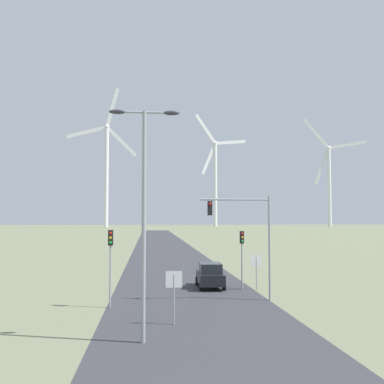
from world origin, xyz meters
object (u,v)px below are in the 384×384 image
object	(u,v)px
stop_sign_far	(256,265)
traffic_light_post_near_left	(110,251)
streetlamp	(144,195)
wind_turbine_center	(215,175)
wind_turbine_left	(107,166)
wind_turbine_right	(329,177)
traffic_light_post_near_right	(242,247)
stop_sign_near	(174,287)
car_approaching	(210,275)
traffic_light_mast_overhead	(246,226)

from	to	relation	value
stop_sign_far	traffic_light_post_near_left	bearing A→B (deg)	-151.13
streetlamp	wind_turbine_center	bearing A→B (deg)	80.83
wind_turbine_left	wind_turbine_right	size ratio (longest dim) A/B	1.16
traffic_light_post_near_right	stop_sign_near	bearing A→B (deg)	-118.50
traffic_light_post_near_left	stop_sign_far	bearing A→B (deg)	28.87
stop_sign_near	car_approaching	distance (m)	11.69
streetlamp	wind_turbine_left	bearing A→B (deg)	95.80
traffic_light_post_near_right	car_approaching	size ratio (longest dim) A/B	1.02
streetlamp	wind_turbine_right	world-z (taller)	wind_turbine_right
traffic_light_mast_overhead	wind_turbine_right	distance (m)	242.09
stop_sign_far	wind_turbine_left	distance (m)	205.71
traffic_light_mast_overhead	wind_turbine_center	xyz separation A→B (m)	(31.65, 226.58, 24.74)
stop_sign_far	traffic_light_post_near_right	xyz separation A→B (m)	(-1.01, 0.18, 1.34)
car_approaching	wind_turbine_left	bearing A→B (deg)	97.55
streetlamp	stop_sign_near	size ratio (longest dim) A/B	3.78
wind_turbine_right	stop_sign_far	bearing A→B (deg)	-113.78
traffic_light_post_near_right	wind_turbine_center	distance (m)	225.96
stop_sign_near	stop_sign_far	world-z (taller)	stop_sign_near
streetlamp	traffic_light_post_near_left	xyz separation A→B (m)	(-2.01, 7.48, -2.89)
stop_sign_far	wind_turbine_right	bearing A→B (deg)	66.22
stop_sign_near	wind_turbine_center	distance (m)	236.88
streetlamp	traffic_light_post_near_right	world-z (taller)	streetlamp
traffic_light_post_near_left	wind_turbine_right	world-z (taller)	wind_turbine_right
stop_sign_near	wind_turbine_right	distance (m)	249.65
stop_sign_near	wind_turbine_center	world-z (taller)	wind_turbine_center
traffic_light_post_near_left	wind_turbine_right	distance (m)	246.92
streetlamp	stop_sign_near	distance (m)	5.48
traffic_light_post_near_left	wind_turbine_center	bearing A→B (deg)	80.05
stop_sign_far	wind_turbine_right	size ratio (longest dim) A/B	0.04
wind_turbine_left	wind_turbine_right	world-z (taller)	wind_turbine_left
car_approaching	stop_sign_far	bearing A→B (deg)	-20.69
stop_sign_near	traffic_light_post_near_right	world-z (taller)	traffic_light_post_near_right
wind_turbine_left	wind_turbine_right	distance (m)	126.05
stop_sign_far	stop_sign_near	bearing A→B (deg)	-123.22
traffic_light_mast_overhead	car_approaching	xyz separation A→B (m)	(-1.58, 5.35, -3.75)
streetlamp	stop_sign_far	xyz separation A→B (m)	(7.97, 12.98, -4.41)
traffic_light_post_near_right	wind_turbine_center	xyz separation A→B (m)	(31.03, 222.27, 26.33)
traffic_light_post_near_left	traffic_light_mast_overhead	size ratio (longest dim) A/B	0.68
traffic_light_mast_overhead	wind_turbine_right	world-z (taller)	wind_turbine_right
traffic_light_mast_overhead	wind_turbine_center	world-z (taller)	wind_turbine_center
wind_turbine_center	car_approaching	bearing A→B (deg)	-98.54
stop_sign_near	stop_sign_far	bearing A→B (deg)	56.78
stop_sign_far	streetlamp	bearing A→B (deg)	-121.55
streetlamp	traffic_light_post_near_left	distance (m)	8.27
traffic_light_post_near_left	stop_sign_near	bearing A→B (deg)	-52.19
stop_sign_far	wind_turbine_right	xyz separation A→B (m)	(95.36, 216.42, 26.58)
wind_turbine_left	traffic_light_mast_overhead	bearing A→B (deg)	-82.21
traffic_light_post_near_right	traffic_light_mast_overhead	world-z (taller)	traffic_light_mast_overhead
stop_sign_near	stop_sign_far	size ratio (longest dim) A/B	1.04
wind_turbine_center	wind_turbine_right	xyz separation A→B (m)	(65.34, -6.03, -1.09)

